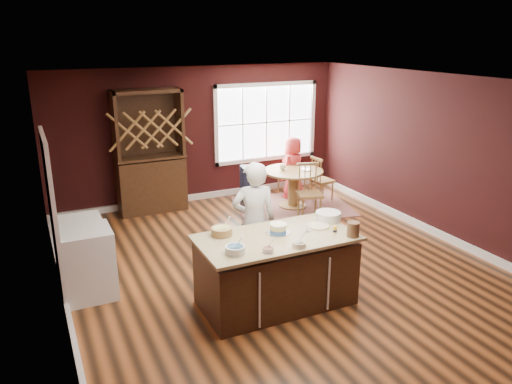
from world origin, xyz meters
The scene contains 28 objects.
room_shell centered at (0.00, 0.00, 1.35)m, with size 7.00×7.00×7.00m.
window centered at (1.50, 3.47, 1.50)m, with size 2.36×0.10×1.66m, color white, non-canonical shape.
doorway centered at (-2.97, 0.60, 1.02)m, with size 0.08×1.26×2.13m, color white, non-canonical shape.
kitchen_island centered at (-0.52, -0.92, 0.44)m, with size 1.96×1.03×0.92m.
dining_table centered at (1.49, 2.25, 0.53)m, with size 1.17×1.17×0.75m.
baker centered at (-0.49, -0.19, 0.85)m, with size 0.62×0.41×1.69m, color silver.
layer_cake centered at (-0.46, -0.84, 0.98)m, with size 0.30×0.30×0.12m, color white, non-canonical shape.
bowl_blue centered at (-1.18, -1.16, 0.96)m, with size 0.23×0.23×0.09m, color silver.
bowl_yellow centered at (-1.12, -0.60, 0.97)m, with size 0.27×0.27×0.10m, color olive.
bowl_pink centered at (-0.82, -1.30, 0.95)m, with size 0.14×0.14×0.05m, color silver.
bowl_olive centered at (-0.43, -1.32, 0.95)m, with size 0.16×0.16×0.06m, color beige.
drinking_glass centered at (-0.09, -0.96, 0.99)m, with size 0.07×0.07×0.14m, color silver.
dinner_plate centered at (0.12, -0.87, 0.93)m, with size 0.27×0.27×0.02m, color beige.
white_tub centered at (0.36, -0.72, 0.98)m, with size 0.34×0.34×0.12m, color white.
stoneware_crock centered at (0.33, -1.32, 1.01)m, with size 0.15×0.15×0.19m, color brown.
toy_figurine centered at (0.20, -1.12, 0.96)m, with size 0.05×0.05×0.09m, color yellow, non-canonical shape.
rug centered at (1.49, 2.25, 0.01)m, with size 2.19×1.69×0.01m, color brown.
chair_east centered at (2.23, 2.33, 0.47)m, with size 0.39×0.38×0.94m, color olive, non-canonical shape.
chair_south centered at (1.44, 1.52, 0.52)m, with size 0.44×0.42×1.04m, color brown, non-canonical shape.
chair_north centered at (1.79, 2.98, 0.46)m, with size 0.38×0.37×0.91m, color #9D683F, non-canonical shape.
seated_woman centered at (1.76, 2.73, 0.65)m, with size 0.63×0.41×1.29m, color red.
high_chair centered at (0.71, 2.52, 0.44)m, with size 0.36×0.36×0.88m, color black, non-canonical shape.
toddler centered at (0.74, 2.60, 0.81)m, with size 0.18×0.14×0.26m, color #8CA5BF, non-canonical shape.
table_plate centered at (1.73, 2.15, 0.76)m, with size 0.21×0.21×0.02m, color beige.
table_cup centered at (1.32, 2.36, 0.80)m, with size 0.12×0.12×0.10m, color #EDECCC.
hutch centered at (-1.08, 3.22, 1.16)m, with size 1.27×0.53×2.33m, color black.
washer centered at (-2.64, 0.28, 0.46)m, with size 0.64×0.62×0.93m, color silver.
dryer centered at (-2.64, 0.92, 0.43)m, with size 0.59×0.57×0.86m, color white.
Camera 1 is at (-3.17, -5.95, 3.31)m, focal length 35.00 mm.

